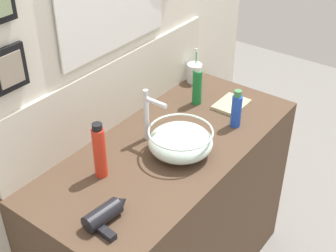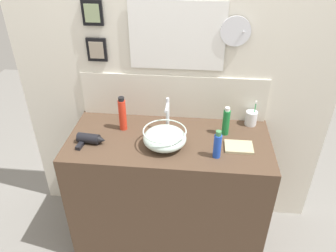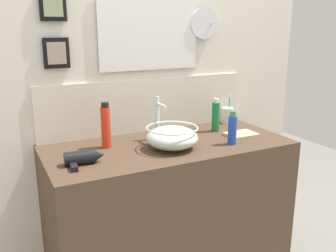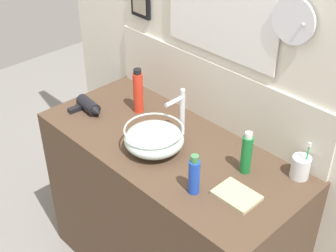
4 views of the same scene
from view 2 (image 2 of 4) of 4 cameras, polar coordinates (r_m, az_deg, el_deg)
ground_plane at (r=2.72m, az=0.12°, el=-18.00°), size 6.00×6.00×0.00m
vanity_counter at (r=2.39m, az=0.14°, el=-11.15°), size 1.31×0.59×0.90m
back_panel at (r=2.25m, az=0.97°, el=8.08°), size 2.18×0.10×2.32m
glass_bowl_sink at (r=2.01m, az=-0.58°, el=-2.06°), size 0.27×0.27×0.11m
faucet at (r=2.11m, az=-0.10°, el=2.24°), size 0.02×0.12×0.24m
hair_drier at (r=2.11m, az=-13.40°, el=-2.24°), size 0.19×0.13×0.06m
toothbrush_cup at (r=2.30m, az=14.27°, el=1.35°), size 0.08×0.08×0.18m
lotion_bottle at (r=1.93m, az=8.61°, el=-3.30°), size 0.05×0.05×0.18m
spray_bottle at (r=2.14m, az=10.08°, el=0.74°), size 0.05×0.05×0.20m
soap_dispenser at (r=2.17m, az=-7.94°, el=2.07°), size 0.05×0.05×0.24m
hand_towel at (r=2.07m, az=12.22°, el=-3.58°), size 0.17×0.13×0.02m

